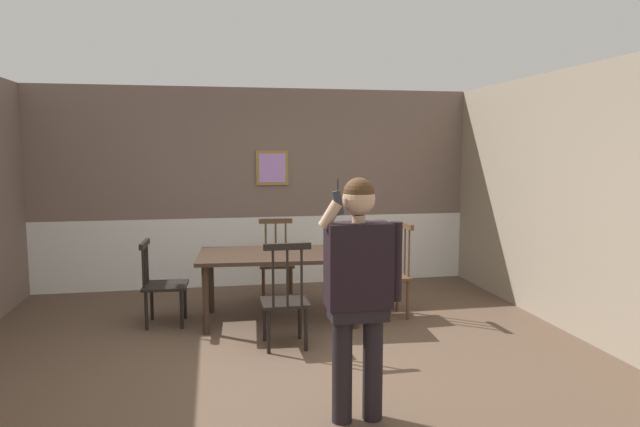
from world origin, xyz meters
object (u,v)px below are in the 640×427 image
(person_figure, at_px, (359,282))
(chair_near_window, at_px, (285,299))
(dining_table, at_px, (280,261))
(chair_opposite_corner, at_px, (393,273))
(chair_by_doorway, at_px, (162,284))
(chair_at_table_head, at_px, (276,262))

(person_figure, bearing_deg, chair_near_window, -78.39)
(dining_table, bearing_deg, person_figure, -83.84)
(chair_opposite_corner, bearing_deg, chair_by_doorway, 83.66)
(dining_table, distance_m, person_figure, 2.45)
(chair_near_window, bearing_deg, person_figure, -79.36)
(dining_table, distance_m, chair_by_doorway, 1.29)
(person_figure, bearing_deg, chair_by_doorway, -58.55)
(chair_opposite_corner, distance_m, person_figure, 2.59)
(chair_at_table_head, xyz_separation_m, chair_opposite_corner, (1.21, -0.95, 0.01))
(dining_table, relative_size, chair_at_table_head, 1.81)
(dining_table, xyz_separation_m, chair_at_table_head, (0.06, 0.87, -0.19))
(dining_table, xyz_separation_m, chair_near_window, (-0.05, -0.87, -0.19))
(dining_table, distance_m, chair_near_window, 0.90)
(dining_table, height_order, chair_opposite_corner, chair_opposite_corner)
(chair_by_doorway, height_order, chair_opposite_corner, chair_opposite_corner)
(chair_near_window, distance_m, chair_by_doorway, 1.54)
(dining_table, bearing_deg, chair_at_table_head, 86.23)
(dining_table, relative_size, chair_opposite_corner, 1.71)
(chair_at_table_head, bearing_deg, dining_table, 89.91)
(chair_at_table_head, height_order, chair_opposite_corner, chair_opposite_corner)
(chair_at_table_head, bearing_deg, chair_near_window, 90.02)
(chair_near_window, bearing_deg, chair_at_table_head, 85.44)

